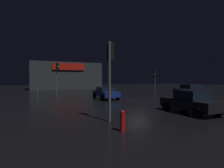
# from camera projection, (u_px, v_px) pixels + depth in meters

# --- Properties ---
(ground_plane) EXTENTS (120.00, 120.00, 0.00)m
(ground_plane) POSITION_uv_depth(u_px,v_px,m) (138.00, 100.00, 18.16)
(ground_plane) COLOR black
(store_building) EXTENTS (14.72, 7.50, 5.82)m
(store_building) POSITION_uv_depth(u_px,v_px,m) (66.00, 76.00, 39.77)
(store_building) COLOR #33383D
(store_building) RESTS_ON ground
(traffic_signal_opposite) EXTENTS (0.42, 0.42, 4.20)m
(traffic_signal_opposite) POSITION_uv_depth(u_px,v_px,m) (57.00, 71.00, 21.58)
(traffic_signal_opposite) COLOR #595B60
(traffic_signal_opposite) RESTS_ON ground
(traffic_signal_cross_left) EXTENTS (0.41, 0.43, 4.08)m
(traffic_signal_cross_left) POSITION_uv_depth(u_px,v_px,m) (110.00, 65.00, 9.02)
(traffic_signal_cross_left) COLOR #595B60
(traffic_signal_cross_left) RESTS_ON ground
(traffic_signal_cross_right) EXTENTS (0.42, 0.42, 3.74)m
(traffic_signal_cross_right) POSITION_uv_depth(u_px,v_px,m) (155.00, 75.00, 26.73)
(traffic_signal_cross_right) COLOR #595B60
(traffic_signal_cross_right) RESTS_ON ground
(car_near) EXTENTS (2.00, 3.86, 1.47)m
(car_near) POSITION_uv_depth(u_px,v_px,m) (191.00, 102.00, 11.22)
(car_near) COLOR black
(car_near) RESTS_ON ground
(car_far) EXTENTS (2.01, 4.32, 1.34)m
(car_far) POSITION_uv_depth(u_px,v_px,m) (106.00, 92.00, 19.55)
(car_far) COLOR navy
(car_far) RESTS_ON ground
(car_crossing) EXTENTS (4.56, 2.05, 1.56)m
(car_crossing) POSITION_uv_depth(u_px,v_px,m) (192.00, 90.00, 22.09)
(car_crossing) COLOR black
(car_crossing) RESTS_ON ground
(fire_hydrant) EXTENTS (0.22, 0.22, 0.89)m
(fire_hydrant) POSITION_uv_depth(u_px,v_px,m) (123.00, 121.00, 7.26)
(fire_hydrant) COLOR red
(fire_hydrant) RESTS_ON ground
(bollard_kerb_a) EXTENTS (0.09, 0.09, 1.29)m
(bollard_kerb_a) POSITION_uv_depth(u_px,v_px,m) (108.00, 90.00, 24.68)
(bollard_kerb_a) COLOR #595B60
(bollard_kerb_a) RESTS_ON ground
(bollard_kerb_b) EXTENTS (0.11, 0.11, 1.02)m
(bollard_kerb_b) POSITION_uv_depth(u_px,v_px,m) (38.00, 93.00, 21.24)
(bollard_kerb_b) COLOR #595B60
(bollard_kerb_b) RESTS_ON ground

